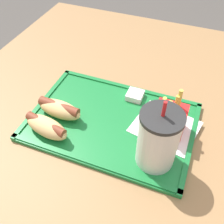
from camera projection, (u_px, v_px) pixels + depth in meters
name	position (u px, v px, depth m)	size (l,w,h in m)	color
dining_table	(119.00, 192.00, 0.92)	(1.03, 1.18, 0.71)	olive
food_tray	(112.00, 121.00, 0.67)	(0.41, 0.28, 0.01)	#197233
paper_napkin	(165.00, 127.00, 0.65)	(0.17, 0.16, 0.00)	white
soda_cup	(158.00, 139.00, 0.54)	(0.09, 0.09, 0.18)	silver
hot_dog_far	(46.00, 126.00, 0.62)	(0.13, 0.07, 0.04)	#DBB270
hot_dog_near	(59.00, 109.00, 0.66)	(0.12, 0.06, 0.04)	#DBB270
fries_carton	(170.00, 119.00, 0.62)	(0.07, 0.06, 0.12)	red
sauce_cup_mayo	(134.00, 95.00, 0.72)	(0.04, 0.04, 0.02)	silver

